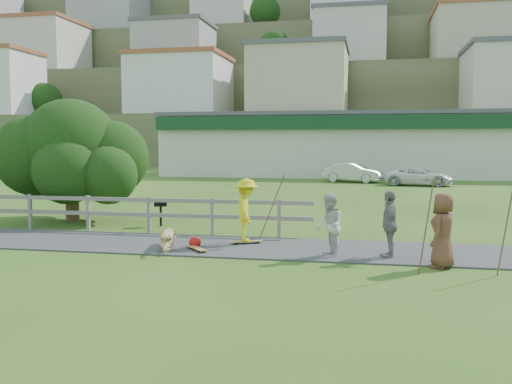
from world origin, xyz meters
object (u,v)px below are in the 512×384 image
skater_fallen (168,239)px  spectator_b (389,224)px  skater_rider (246,214)px  tree (72,173)px  spectator_a (329,226)px  bbq (161,213)px  car_silver (353,173)px  spectator_c (443,231)px  car_white (419,176)px

skater_fallen → spectator_b: spectator_b is taller
skater_rider → tree: size_ratio=0.31×
skater_fallen → spectator_a: size_ratio=1.05×
skater_fallen → bbq: size_ratio=1.87×
spectator_a → car_silver: size_ratio=0.38×
skater_rider → bbq: size_ratio=1.95×
spectator_a → spectator_b: bearing=80.7°
spectator_b → skater_rider: bearing=-109.7°
skater_rider → car_silver: bearing=-19.1°
bbq → car_silver: bearing=60.4°
spectator_b → tree: 11.65m
spectator_b → bbq: spectator_b is taller
car_silver → spectator_b: bearing=-158.1°
spectator_b → car_silver: bearing=179.7°
spectator_c → car_silver: size_ratio=0.41×
skater_fallen → spectator_c: (6.60, -0.77, 0.53)m
spectator_a → car_silver: 26.17m
spectator_c → car_silver: spectator_c is taller
spectator_c → skater_fallen: bearing=-70.7°
spectator_a → spectator_c: (2.50, -0.60, 0.05)m
spectator_b → car_white: spectator_b is taller
skater_fallen → spectator_a: bearing=-17.6°
spectator_b → spectator_c: bearing=49.1°
car_silver → spectator_c: bearing=-155.8°
skater_fallen → tree: size_ratio=0.30×
skater_fallen → car_white: 25.02m
skater_rider → tree: bearing=49.3°
car_white → spectator_c: bearing=-175.6°
tree → spectator_a: bearing=-27.0°
skater_rider → spectator_b: size_ratio=1.04×
spectator_b → spectator_c: size_ratio=0.98×
car_silver → tree: tree is taller
tree → skater_rider: bearing=-26.3°
skater_rider → spectator_c: (4.80, -1.88, -0.02)m
spectator_a → spectator_b: 1.41m
skater_fallen → bbq: bearing=98.3°
spectator_c → tree: bearing=-88.3°
spectator_a → bbq: 7.10m
spectator_a → car_silver: bearing=161.5°
bbq → spectator_b: bearing=-43.8°
tree → bbq: tree is taller
skater_fallen → car_silver: car_silver is taller
spectator_a → spectator_c: spectator_c is taller
skater_fallen → car_white: bearing=56.2°
skater_fallen → bbq: (-1.70, 3.92, 0.14)m
car_white → tree: 23.29m
car_silver → car_white: size_ratio=0.96×
spectator_b → car_white: (2.54, 23.64, -0.23)m
skater_fallen → spectator_c: 6.66m
car_white → spectator_b: bearing=-178.4°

